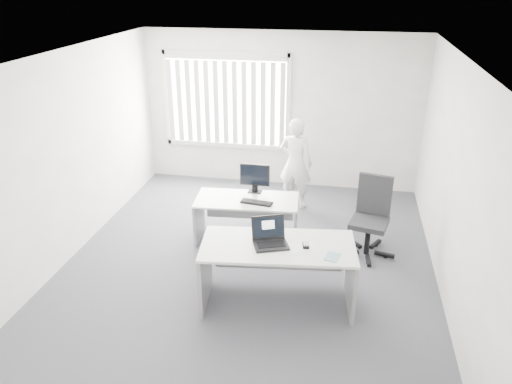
% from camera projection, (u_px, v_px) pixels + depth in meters
% --- Properties ---
extents(ground, '(6.00, 6.00, 0.00)m').
position_uv_depth(ground, '(248.00, 266.00, 6.86)').
color(ground, '#56565E').
rests_on(ground, ground).
extents(wall_back, '(5.00, 0.02, 2.80)m').
position_uv_depth(wall_back, '(281.00, 111.00, 8.98)').
color(wall_back, white).
rests_on(wall_back, ground).
extents(wall_front, '(5.00, 0.02, 2.80)m').
position_uv_depth(wall_front, '(164.00, 321.00, 3.59)').
color(wall_front, white).
rests_on(wall_front, ground).
extents(wall_left, '(0.02, 6.00, 2.80)m').
position_uv_depth(wall_left, '(66.00, 158.00, 6.71)').
color(wall_left, white).
rests_on(wall_left, ground).
extents(wall_right, '(0.02, 6.00, 2.80)m').
position_uv_depth(wall_right, '(455.00, 185.00, 5.87)').
color(wall_right, white).
rests_on(wall_right, ground).
extents(ceiling, '(5.00, 6.00, 0.02)m').
position_uv_depth(ceiling, '(247.00, 57.00, 5.72)').
color(ceiling, silver).
rests_on(ceiling, wall_back).
extents(window, '(2.32, 0.06, 1.76)m').
position_uv_depth(window, '(226.00, 101.00, 9.06)').
color(window, silver).
rests_on(window, wall_back).
extents(blinds, '(2.20, 0.10, 1.50)m').
position_uv_depth(blinds, '(225.00, 103.00, 9.01)').
color(blinds, silver).
rests_on(blinds, wall_back).
extents(desk_near, '(1.87, 1.04, 0.81)m').
position_uv_depth(desk_near, '(278.00, 262.00, 5.85)').
color(desk_near, silver).
rests_on(desk_near, ground).
extents(desk_far, '(1.54, 0.81, 0.68)m').
position_uv_depth(desk_far, '(247.00, 211.00, 7.31)').
color(desk_far, silver).
rests_on(desk_far, ground).
extents(office_chair, '(0.77, 0.77, 1.13)m').
position_uv_depth(office_chair, '(369.00, 230.00, 7.06)').
color(office_chair, black).
rests_on(office_chair, ground).
extents(person, '(0.63, 0.48, 1.55)m').
position_uv_depth(person, '(296.00, 163.00, 8.30)').
color(person, silver).
rests_on(person, ground).
extents(laptop, '(0.49, 0.46, 0.30)m').
position_uv_depth(laptop, '(271.00, 235.00, 5.67)').
color(laptop, black).
rests_on(laptop, desk_near).
extents(paper_sheet, '(0.34, 0.29, 0.00)m').
position_uv_depth(paper_sheet, '(303.00, 248.00, 5.70)').
color(paper_sheet, white).
rests_on(paper_sheet, desk_near).
extents(mouse, '(0.09, 0.13, 0.05)m').
position_uv_depth(mouse, '(306.00, 245.00, 5.71)').
color(mouse, '#B6B5B8').
rests_on(mouse, paper_sheet).
extents(booklet, '(0.18, 0.22, 0.01)m').
position_uv_depth(booklet, '(332.00, 257.00, 5.51)').
color(booklet, silver).
rests_on(booklet, desk_near).
extents(keyboard, '(0.47, 0.21, 0.02)m').
position_uv_depth(keyboard, '(257.00, 203.00, 7.10)').
color(keyboard, black).
rests_on(keyboard, desk_far).
extents(monitor, '(0.45, 0.14, 0.44)m').
position_uv_depth(monitor, '(255.00, 178.00, 7.38)').
color(monitor, black).
rests_on(monitor, desk_far).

